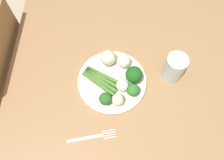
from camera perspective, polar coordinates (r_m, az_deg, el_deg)
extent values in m
cube|color=#B7A88E|center=(1.53, 2.14, -12.35)|extent=(6.00, 6.00, 0.02)
cube|color=#9E754C|center=(0.84, 3.84, -1.57)|extent=(1.28, 0.90, 0.04)
cylinder|color=#9E754C|center=(1.50, -12.90, 13.74)|extent=(0.07, 0.07, 0.70)
cylinder|color=#9E754C|center=(1.52, 17.80, 13.11)|extent=(0.07, 0.07, 0.70)
cube|color=#9E754C|center=(1.02, -24.73, 3.21)|extent=(0.38, 0.04, 0.40)
cylinder|color=#9E754C|center=(1.47, -17.28, 0.99)|extent=(0.04, 0.04, 0.45)
cylinder|color=#9E754C|center=(1.37, -19.54, -11.96)|extent=(0.04, 0.04, 0.45)
cylinder|color=silver|center=(0.81, 0.00, -0.37)|extent=(0.25, 0.25, 0.01)
cube|color=#47752D|center=(0.80, -3.64, -0.95)|extent=(0.09, 0.12, 0.01)
cube|color=#47752D|center=(0.80, -3.06, -0.30)|extent=(0.09, 0.12, 0.01)
cube|color=#47752D|center=(0.80, -2.54, 0.37)|extent=(0.08, 0.13, 0.01)
cube|color=#47752D|center=(0.81, -2.12, 1.09)|extent=(0.08, 0.13, 0.01)
cylinder|color=#609E3D|center=(0.78, 5.30, -3.26)|extent=(0.02, 0.02, 0.02)
sphere|color=#337A2D|center=(0.76, 5.45, -2.58)|extent=(0.04, 0.04, 0.04)
cylinder|color=#4C7F2B|center=(0.80, 5.44, 0.33)|extent=(0.02, 0.02, 0.02)
sphere|color=#1E5B1C|center=(0.77, 5.65, 1.37)|extent=(0.06, 0.06, 0.06)
cylinder|color=#568E33|center=(0.77, -1.65, -5.46)|extent=(0.02, 0.02, 0.02)
sphere|color=#286B23|center=(0.75, -1.70, -4.84)|extent=(0.04, 0.04, 0.04)
sphere|color=white|center=(0.82, 3.02, 4.86)|extent=(0.05, 0.05, 0.05)
sphere|color=white|center=(0.77, 2.71, -1.39)|extent=(0.05, 0.05, 0.05)
sphere|color=beige|center=(0.76, 1.50, -5.14)|extent=(0.04, 0.04, 0.04)
sphere|color=beige|center=(0.82, -1.03, 5.71)|extent=(0.06, 0.06, 0.06)
cube|color=silver|center=(0.76, -6.98, -14.68)|extent=(0.03, 0.12, 0.00)
cube|color=silver|center=(0.76, -0.50, -14.60)|extent=(0.01, 0.04, 0.00)
cube|color=silver|center=(0.76, -0.60, -14.02)|extent=(0.01, 0.04, 0.00)
cube|color=silver|center=(0.76, -0.71, -13.43)|extent=(0.01, 0.04, 0.00)
cube|color=silver|center=(0.76, -0.81, -12.85)|extent=(0.01, 0.04, 0.00)
cylinder|color=silver|center=(0.81, 15.63, 3.02)|extent=(0.07, 0.07, 0.11)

